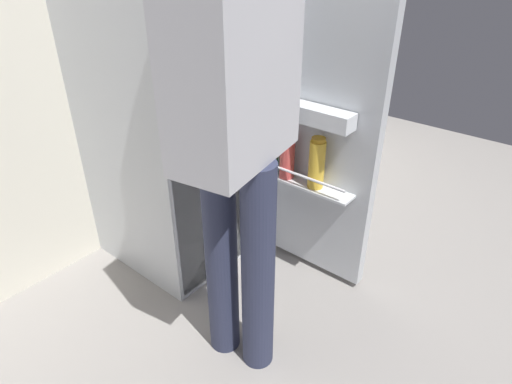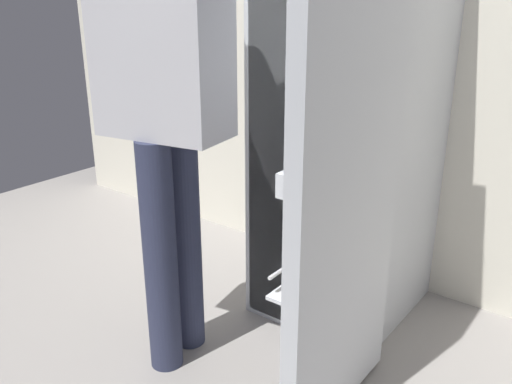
# 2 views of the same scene
# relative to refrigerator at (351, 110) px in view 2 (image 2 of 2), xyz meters

# --- Properties ---
(ground_plane) EXTENTS (5.16, 5.16, 0.00)m
(ground_plane) POSITION_rel_refrigerator_xyz_m (-0.03, -0.52, -0.89)
(ground_plane) COLOR gray
(kitchen_wall) EXTENTS (4.40, 0.10, 2.41)m
(kitchen_wall) POSITION_rel_refrigerator_xyz_m (-0.03, 0.43, 0.31)
(kitchen_wall) COLOR silver
(kitchen_wall) RESTS_ON ground_plane
(refrigerator) EXTENTS (0.64, 1.23, 1.79)m
(refrigerator) POSITION_rel_refrigerator_xyz_m (0.00, 0.00, 0.00)
(refrigerator) COLOR silver
(refrigerator) RESTS_ON ground_plane
(person) EXTENTS (0.64, 0.70, 1.74)m
(person) POSITION_rel_refrigerator_xyz_m (-0.33, -0.66, 0.16)
(person) COLOR #2D334C
(person) RESTS_ON ground_plane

